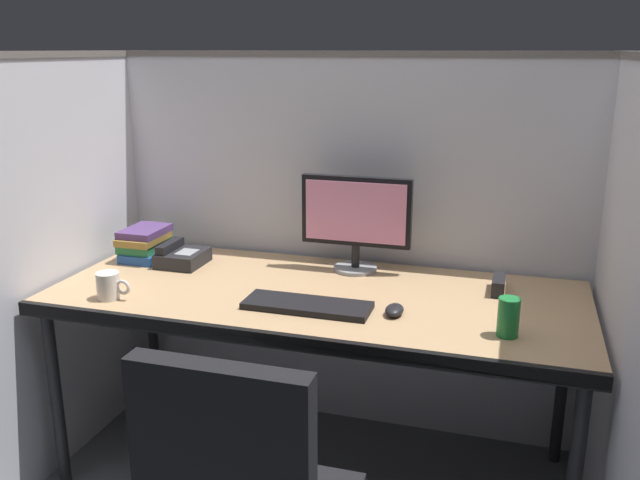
# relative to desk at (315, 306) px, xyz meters

# --- Properties ---
(cubicle_partition_rear) EXTENTS (2.21, 0.06, 1.57)m
(cubicle_partition_rear) POSITION_rel_desk_xyz_m (0.00, 0.46, 0.10)
(cubicle_partition_rear) COLOR silver
(cubicle_partition_rear) RESTS_ON ground
(cubicle_partition_left) EXTENTS (0.06, 1.41, 1.57)m
(cubicle_partition_left) POSITION_rel_desk_xyz_m (-0.99, -0.09, 0.10)
(cubicle_partition_left) COLOR silver
(cubicle_partition_left) RESTS_ON ground
(cubicle_partition_right) EXTENTS (0.06, 1.41, 1.57)m
(cubicle_partition_right) POSITION_rel_desk_xyz_m (0.99, -0.09, 0.10)
(cubicle_partition_right) COLOR silver
(cubicle_partition_right) RESTS_ON ground
(desk) EXTENTS (1.90, 0.80, 0.74)m
(desk) POSITION_rel_desk_xyz_m (0.00, 0.00, 0.00)
(desk) COLOR tan
(desk) RESTS_ON ground
(monitor_center) EXTENTS (0.43, 0.17, 0.37)m
(monitor_center) POSITION_rel_desk_xyz_m (0.08, 0.29, 0.27)
(monitor_center) COLOR gray
(monitor_center) RESTS_ON desk
(keyboard_main) EXTENTS (0.43, 0.15, 0.02)m
(keyboard_main) POSITION_rel_desk_xyz_m (0.02, -0.15, 0.06)
(keyboard_main) COLOR black
(keyboard_main) RESTS_ON desk
(computer_mouse) EXTENTS (0.06, 0.10, 0.04)m
(computer_mouse) POSITION_rel_desk_xyz_m (0.31, -0.12, 0.07)
(computer_mouse) COLOR black
(computer_mouse) RESTS_ON desk
(book_stack) EXTENTS (0.16, 0.22, 0.13)m
(book_stack) POSITION_rel_desk_xyz_m (-0.80, 0.19, 0.11)
(book_stack) COLOR #1E478C
(book_stack) RESTS_ON desk
(coffee_mug) EXTENTS (0.13, 0.08, 0.09)m
(coffee_mug) POSITION_rel_desk_xyz_m (-0.67, -0.26, 0.10)
(coffee_mug) COLOR silver
(coffee_mug) RESTS_ON desk
(red_stapler) EXTENTS (0.04, 0.15, 0.06)m
(red_stapler) POSITION_rel_desk_xyz_m (0.63, 0.20, 0.08)
(red_stapler) COLOR black
(red_stapler) RESTS_ON desk
(soda_can) EXTENTS (0.07, 0.07, 0.12)m
(soda_can) POSITION_rel_desk_xyz_m (0.67, -0.19, 0.11)
(soda_can) COLOR #197233
(soda_can) RESTS_ON desk
(desk_phone) EXTENTS (0.17, 0.19, 0.09)m
(desk_phone) POSITION_rel_desk_xyz_m (-0.61, 0.16, 0.08)
(desk_phone) COLOR black
(desk_phone) RESTS_ON desk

